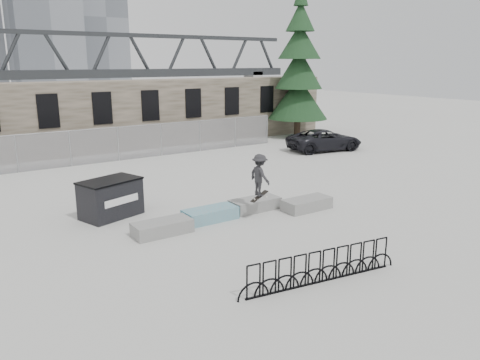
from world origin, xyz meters
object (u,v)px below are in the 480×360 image
dumpster (111,198)px  spruce_tree (299,72)px  bike_rack (321,267)px  skateboarder (260,175)px  planter_offset (307,203)px  suv (325,140)px  planter_far_left (162,227)px  planter_center_left (210,214)px  planter_center_right (255,204)px

dumpster → spruce_tree: 22.14m
bike_rack → skateboarder: (1.73, 5.15, 1.23)m
planter_offset → skateboarder: 2.62m
suv → skateboarder: (-11.75, -8.78, 0.97)m
planter_far_left → suv: 17.54m
planter_offset → planter_center_left: bearing=165.2°
dumpster → planter_center_left: bearing=-58.8°
planter_center_right → dumpster: 5.54m
planter_center_left → dumpster: (-2.88, 2.47, 0.48)m
planter_center_left → skateboarder: bearing=-26.5°
bike_rack → skateboarder: 5.57m
planter_center_left → spruce_tree: size_ratio=0.17×
planter_center_right → spruce_tree: spruce_tree is taller
planter_far_left → planter_offset: 5.95m
planter_far_left → suv: suv is taller
suv → planter_center_right: bearing=135.5°
bike_rack → planter_center_right: bearing=70.1°
skateboarder → planter_far_left: bearing=80.4°
dumpster → suv: size_ratio=0.50×
spruce_tree → suv: bearing=-113.5°
spruce_tree → planter_center_left: bearing=-139.4°
planter_offset → skateboarder: (-2.19, 0.19, 1.41)m
planter_offset → spruce_tree: 19.43m
planter_center_right → planter_offset: 2.06m
planter_center_right → dumpster: bearing=154.5°
planter_center_right → dumpster: dumpster is taller
planter_far_left → skateboarder: bearing=-7.8°
dumpster → skateboarder: (4.52, -3.30, 0.94)m
planter_offset → bike_rack: size_ratio=0.41×
spruce_tree → planter_offset: bearing=-129.5°
planter_center_right → bike_rack: bearing=-109.9°
planter_far_left → skateboarder: 4.01m
bike_rack → spruce_tree: bearing=50.8°
planter_far_left → planter_center_right: (4.18, 0.41, 0.00)m
spruce_tree → skateboarder: bearing=-134.6°
planter_center_left → dumpster: bearing=139.3°
dumpster → planter_far_left: bearing=-91.9°
spruce_tree → dumpster: bearing=-149.4°
planter_center_left → suv: (13.40, 7.96, 0.45)m
bike_rack → suv: size_ratio=0.98×
planter_offset → spruce_tree: (11.99, 14.57, 4.65)m
planter_center_left → bike_rack: bike_rack is taller
planter_offset → suv: suv is taller
dumpster → suv: (16.28, 5.48, -0.03)m
planter_offset → planter_center_right: bearing=147.2°
planter_center_right → dumpster: size_ratio=0.80×
bike_rack → suv: 19.39m
planter_far_left → spruce_tree: size_ratio=0.17×
dumpster → bike_rack: bearing=-89.8°
planter_center_left → bike_rack: bearing=-90.8°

